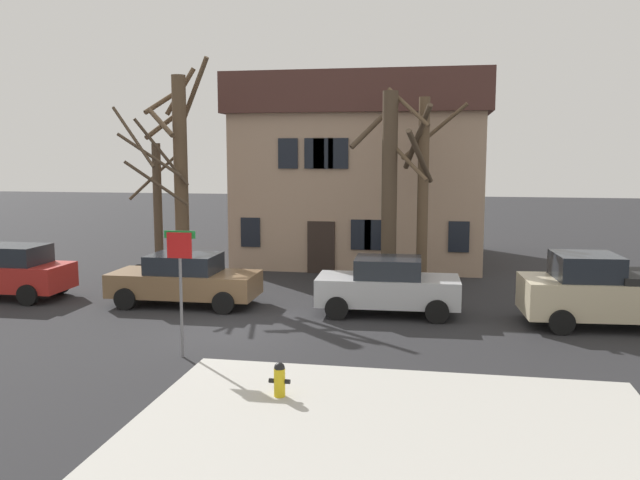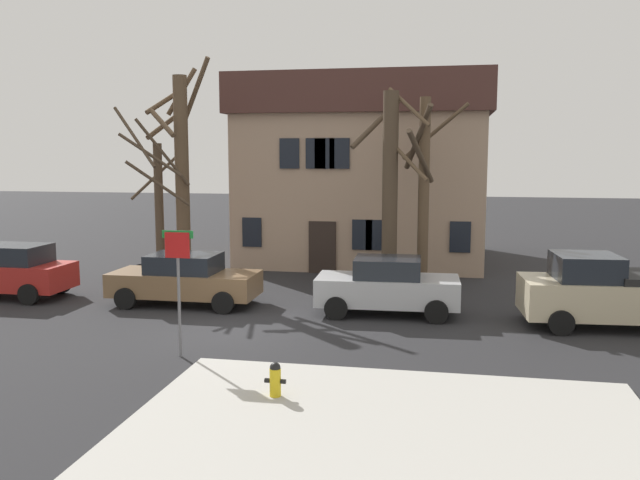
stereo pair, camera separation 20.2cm
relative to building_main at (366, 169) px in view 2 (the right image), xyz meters
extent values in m
plane|color=#262628|center=(-2.01, -13.38, -4.09)|extent=(120.00, 120.00, 0.00)
cube|color=#B7B5AD|center=(2.76, -19.47, -4.03)|extent=(9.18, 6.42, 0.12)
cube|color=tan|center=(0.00, 0.01, -0.89)|extent=(10.26, 8.59, 6.40)
cube|color=#4C2D28|center=(0.00, 0.01, 3.13)|extent=(10.76, 9.09, 1.64)
cube|color=#2D231E|center=(-1.22, -4.34, -3.04)|extent=(1.10, 0.12, 2.10)
cube|color=black|center=(-4.16, -4.33, -2.49)|extent=(0.80, 0.08, 1.20)
cube|color=black|center=(0.38, -4.33, -2.49)|extent=(0.80, 0.08, 1.20)
cube|color=black|center=(0.92, -4.33, -2.49)|extent=(0.80, 0.08, 1.20)
cube|color=black|center=(4.19, -4.33, -2.49)|extent=(0.80, 0.08, 1.20)
cube|color=black|center=(-2.56, -4.33, 0.71)|extent=(0.80, 0.08, 1.20)
cube|color=black|center=(-1.50, -4.33, 0.71)|extent=(0.80, 0.08, 1.20)
cube|color=black|center=(-1.14, -4.33, 0.71)|extent=(0.80, 0.08, 1.20)
cube|color=black|center=(-0.54, -4.33, 0.71)|extent=(0.80, 0.08, 1.20)
cylinder|color=#4C3D2D|center=(-6.95, -7.04, -1.50)|extent=(0.32, 0.32, 5.17)
cylinder|color=#4C3D2D|center=(-7.38, -7.98, 1.30)|extent=(2.00, 1.00, 2.21)
cylinder|color=#4C3D2D|center=(-6.73, -8.11, 0.65)|extent=(2.22, 0.57, 1.57)
cylinder|color=#4C3D2D|center=(-6.41, -7.79, 0.74)|extent=(1.63, 1.24, 2.43)
cylinder|color=#4C3D2D|center=(-6.52, -8.04, -0.36)|extent=(2.10, 1.00, 1.66)
cylinder|color=#4C3D2D|center=(-7.44, -6.28, -0.20)|extent=(1.65, 1.12, 1.75)
cylinder|color=brown|center=(-6.01, -7.02, -0.28)|extent=(0.52, 0.52, 7.62)
cylinder|color=brown|center=(-6.76, -6.58, 2.68)|extent=(1.08, 1.66, 1.15)
cylinder|color=brown|center=(-6.78, -6.65, 1.79)|extent=(0.95, 1.69, 1.19)
cylinder|color=brown|center=(-6.47, -7.64, 1.81)|extent=(1.43, 1.12, 1.11)
cylinder|color=brown|center=(-5.68, -6.37, 2.98)|extent=(1.53, 0.89, 2.51)
cylinder|color=brown|center=(-6.15, -6.53, 2.99)|extent=(1.19, 0.49, 1.78)
cylinder|color=#4C3D2D|center=(1.69, -7.12, -0.63)|extent=(0.54, 0.54, 6.92)
cylinder|color=#4C3D2D|center=(1.09, -6.36, 1.75)|extent=(1.73, 1.43, 1.81)
cylinder|color=#4C3D2D|center=(2.62, -6.68, 1.26)|extent=(1.10, 2.05, 2.24)
cylinder|color=#4C3D2D|center=(2.74, -7.46, 0.59)|extent=(0.91, 2.26, 1.84)
cylinder|color=brown|center=(2.84, -6.60, -0.72)|extent=(0.39, 0.39, 6.74)
cylinder|color=brown|center=(2.21, -7.38, 0.58)|extent=(1.70, 1.42, 1.64)
cylinder|color=brown|center=(3.16, -5.44, 1.49)|extent=(2.43, 0.80, 2.06)
cylinder|color=brown|center=(2.31, -7.31, 2.27)|extent=(1.56, 1.21, 1.43)
cube|color=#AD231E|center=(-10.92, -10.78, -3.35)|extent=(4.58, 1.81, 0.85)
cube|color=#1E232B|center=(-10.83, -10.78, -2.61)|extent=(2.84, 1.59, 0.62)
cylinder|color=black|center=(-9.36, -11.67, -3.75)|extent=(0.68, 0.22, 0.68)
cylinder|color=black|center=(-9.37, -9.88, -3.75)|extent=(0.68, 0.22, 0.68)
cube|color=brown|center=(-4.48, -10.71, -3.40)|extent=(4.66, 1.89, 0.74)
cube|color=#1E232B|center=(-4.48, -10.71, -2.74)|extent=(2.15, 1.65, 0.58)
cylinder|color=black|center=(-6.06, -11.65, -3.75)|extent=(0.68, 0.22, 0.68)
cylinder|color=black|center=(-6.07, -9.79, -3.75)|extent=(0.68, 0.22, 0.68)
cylinder|color=black|center=(-2.90, -11.63, -3.75)|extent=(0.68, 0.22, 0.68)
cylinder|color=black|center=(-2.91, -9.77, -3.75)|extent=(0.68, 0.22, 0.68)
cube|color=#B7BABF|center=(1.96, -10.76, -3.36)|extent=(4.28, 1.96, 0.81)
cube|color=#1E232B|center=(1.96, -10.76, -2.67)|extent=(2.00, 1.66, 0.58)
cylinder|color=black|center=(0.56, -11.71, -3.75)|extent=(0.69, 0.25, 0.68)
cylinder|color=black|center=(0.49, -9.91, -3.75)|extent=(0.69, 0.25, 0.68)
cylinder|color=black|center=(3.43, -11.60, -3.75)|extent=(0.69, 0.25, 0.68)
cylinder|color=black|center=(3.36, -9.80, -3.75)|extent=(0.69, 0.25, 0.68)
cube|color=#C6B793|center=(8.40, -11.07, -3.26)|extent=(5.37, 2.44, 1.01)
cube|color=#1E232B|center=(7.46, -11.14, -2.41)|extent=(1.80, 1.94, 0.70)
cylinder|color=black|center=(6.70, -12.24, -3.75)|extent=(0.69, 0.27, 0.68)
cylinder|color=black|center=(6.55, -10.16, -3.75)|extent=(0.69, 0.27, 0.68)
cylinder|color=gold|center=(0.46, -18.28, -3.69)|extent=(0.22, 0.22, 0.55)
sphere|color=black|center=(0.46, -18.28, -3.40)|extent=(0.21, 0.21, 0.21)
cylinder|color=black|center=(0.30, -18.28, -3.67)|extent=(0.10, 0.09, 0.09)
cylinder|color=black|center=(0.62, -18.28, -3.67)|extent=(0.10, 0.09, 0.09)
cylinder|color=slate|center=(-2.49, -15.88, -2.60)|extent=(0.07, 0.07, 2.97)
cube|color=red|center=(-2.49, -15.90, -1.42)|extent=(0.60, 0.03, 0.60)
cube|color=#1E8C38|center=(-2.49, -15.86, -1.17)|extent=(0.76, 0.02, 0.18)
torus|color=black|center=(-6.49, -7.41, -3.73)|extent=(0.71, 0.16, 0.71)
torus|color=black|center=(-7.52, -7.58, -3.73)|extent=(0.71, 0.16, 0.71)
cylinder|color=maroon|center=(-7.01, -7.49, -3.51)|extent=(0.99, 0.20, 0.19)
cylinder|color=maroon|center=(-7.20, -7.52, -3.28)|extent=(0.09, 0.05, 0.45)
camera|label=1|loc=(3.42, -30.24, 0.68)|focal=37.13mm
camera|label=2|loc=(3.62, -30.20, 0.68)|focal=37.13mm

